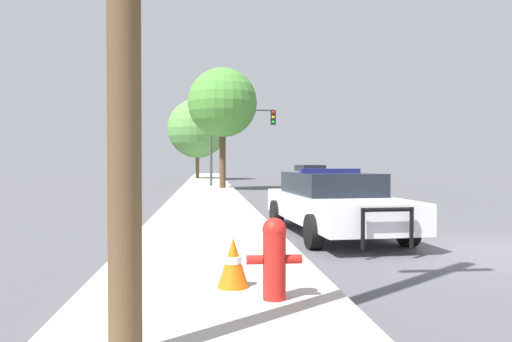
% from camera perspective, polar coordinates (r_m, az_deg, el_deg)
% --- Properties ---
extents(ground_plane, '(110.00, 110.00, 0.00)m').
position_cam_1_polar(ground_plane, '(9.96, 25.71, -8.33)').
color(ground_plane, '#4F4F54').
extents(sidewalk_left, '(3.00, 110.00, 0.13)m').
position_cam_1_polar(sidewalk_left, '(8.53, -5.45, -9.37)').
color(sidewalk_left, '#BCB7AD').
rests_on(sidewalk_left, ground_plane).
extents(police_car, '(2.36, 5.51, 1.45)m').
position_cam_1_polar(police_car, '(11.11, 8.76, -3.48)').
color(police_car, white).
rests_on(police_car, ground_plane).
extents(fire_hydrant, '(0.60, 0.26, 0.88)m').
position_cam_1_polar(fire_hydrant, '(5.43, 2.10, -9.67)').
color(fire_hydrant, red).
rests_on(fire_hydrant, sidewalk_left).
extents(traffic_light, '(4.08, 0.35, 4.83)m').
position_cam_1_polar(traffic_light, '(30.87, -2.06, 4.74)').
color(traffic_light, '#424247').
rests_on(traffic_light, sidewalk_left).
extents(car_background_oncoming, '(2.28, 4.78, 1.39)m').
position_cam_1_polar(car_background_oncoming, '(34.17, 6.25, -0.37)').
color(car_background_oncoming, slate).
rests_on(car_background_oncoming, ground_plane).
extents(tree_sidewalk_mid, '(3.90, 3.90, 6.75)m').
position_cam_1_polar(tree_sidewalk_mid, '(28.34, -3.85, 7.75)').
color(tree_sidewalk_mid, '#4C3823').
rests_on(tree_sidewalk_mid, sidewalk_left).
extents(tree_sidewalk_far, '(5.22, 5.22, 7.03)m').
position_cam_1_polar(tree_sidewalk_far, '(44.52, -6.72, 4.85)').
color(tree_sidewalk_far, brown).
rests_on(tree_sidewalk_far, sidewalk_left).
extents(traffic_cone, '(0.37, 0.37, 0.59)m').
position_cam_1_polar(traffic_cone, '(5.97, -2.63, -10.37)').
color(traffic_cone, orange).
rests_on(traffic_cone, sidewalk_left).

